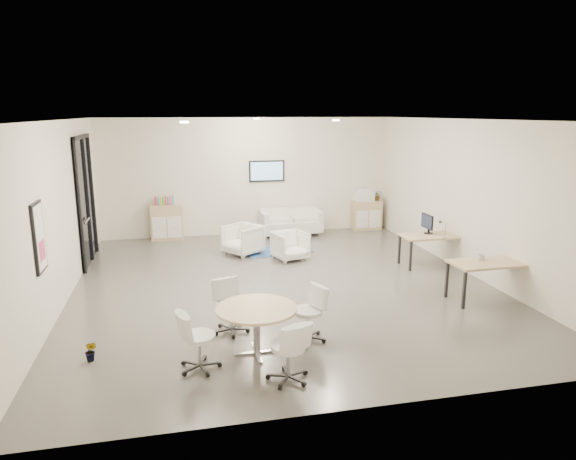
# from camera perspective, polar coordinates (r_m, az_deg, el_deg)

# --- Properties ---
(room_shell) EXTENTS (9.60, 10.60, 4.80)m
(room_shell) POSITION_cam_1_polar(r_m,az_deg,el_deg) (9.85, -0.65, 2.82)
(room_shell) COLOR #56544F
(room_shell) RESTS_ON ground
(glass_door) EXTENTS (0.09, 1.90, 2.85)m
(glass_door) POSITION_cam_1_polar(r_m,az_deg,el_deg) (12.30, -21.57, 3.48)
(glass_door) COLOR black
(glass_door) RESTS_ON room_shell
(artwork) EXTENTS (0.05, 0.54, 1.04)m
(artwork) POSITION_cam_1_polar(r_m,az_deg,el_deg) (8.33, -25.93, -0.77)
(artwork) COLOR black
(artwork) RESTS_ON room_shell
(wall_tv) EXTENTS (0.98, 0.06, 0.58)m
(wall_tv) POSITION_cam_1_polar(r_m,az_deg,el_deg) (14.26, -2.38, 6.57)
(wall_tv) COLOR black
(wall_tv) RESTS_ON room_shell
(ceiling_spots) EXTENTS (3.14, 4.14, 0.03)m
(ceiling_spots) POSITION_cam_1_polar(r_m,az_deg,el_deg) (10.48, -2.72, 12.10)
(ceiling_spots) COLOR #FFEAC6
(ceiling_spots) RESTS_ON room_shell
(sideboard_left) EXTENTS (0.84, 0.44, 0.95)m
(sideboard_left) POSITION_cam_1_polar(r_m,az_deg,el_deg) (14.05, -13.31, 0.84)
(sideboard_left) COLOR tan
(sideboard_left) RESTS_ON room_shell
(sideboard_right) EXTENTS (0.84, 0.41, 0.84)m
(sideboard_right) POSITION_cam_1_polar(r_m,az_deg,el_deg) (15.06, 8.69, 1.64)
(sideboard_right) COLOR tan
(sideboard_right) RESTS_ON room_shell
(books) EXTENTS (0.49, 0.14, 0.22)m
(books) POSITION_cam_1_polar(r_m,az_deg,el_deg) (13.94, -13.60, 3.18)
(books) COLOR red
(books) RESTS_ON sideboard_left
(printer) EXTENTS (0.51, 0.43, 0.35)m
(printer) POSITION_cam_1_polar(r_m,az_deg,el_deg) (14.94, 8.50, 3.83)
(printer) COLOR white
(printer) RESTS_ON sideboard_right
(loveseat) EXTENTS (1.68, 0.89, 0.62)m
(loveseat) POSITION_cam_1_polar(r_m,az_deg,el_deg) (14.24, 0.26, 0.80)
(loveseat) COLOR silver
(loveseat) RESTS_ON room_shell
(blue_rug) EXTENTS (1.71, 1.26, 0.01)m
(blue_rug) POSITION_cam_1_polar(r_m,az_deg,el_deg) (12.70, -1.32, -2.24)
(blue_rug) COLOR #305293
(blue_rug) RESTS_ON room_shell
(armchair_left) EXTENTS (1.03, 1.05, 0.79)m
(armchair_left) POSITION_cam_1_polar(r_m,az_deg,el_deg) (12.31, -5.06, -0.91)
(armchair_left) COLOR silver
(armchair_left) RESTS_ON room_shell
(armchair_right) EXTENTS (0.85, 0.82, 0.72)m
(armchair_right) POSITION_cam_1_polar(r_m,az_deg,el_deg) (11.83, 0.26, -1.60)
(armchair_right) COLOR silver
(armchair_right) RESTS_ON room_shell
(desk_rear) EXTENTS (1.34, 0.68, 0.69)m
(desk_rear) POSITION_cam_1_polar(r_m,az_deg,el_deg) (11.74, 15.66, -0.89)
(desk_rear) COLOR tan
(desk_rear) RESTS_ON room_shell
(desk_front) EXTENTS (1.40, 0.73, 0.72)m
(desk_front) POSITION_cam_1_polar(r_m,az_deg,el_deg) (9.90, 21.41, -3.73)
(desk_front) COLOR tan
(desk_front) RESTS_ON room_shell
(monitor) EXTENTS (0.20, 0.50, 0.44)m
(monitor) POSITION_cam_1_polar(r_m,az_deg,el_deg) (11.79, 15.23, 0.72)
(monitor) COLOR black
(monitor) RESTS_ON desk_rear
(round_table) EXTENTS (1.14, 1.14, 0.69)m
(round_table) POSITION_cam_1_polar(r_m,az_deg,el_deg) (7.23, -3.54, -9.22)
(round_table) COLOR tan
(round_table) RESTS_ON room_shell
(meeting_chairs) EXTENTS (2.36, 2.36, 0.82)m
(meeting_chairs) POSITION_cam_1_polar(r_m,az_deg,el_deg) (7.31, -3.51, -10.66)
(meeting_chairs) COLOR white
(meeting_chairs) RESTS_ON room_shell
(plant_cabinet) EXTENTS (0.32, 0.34, 0.22)m
(plant_cabinet) POSITION_cam_1_polar(r_m,az_deg,el_deg) (15.11, 9.90, 3.68)
(plant_cabinet) COLOR #3F7F3F
(plant_cabinet) RESTS_ON sideboard_right
(plant_floor) EXTENTS (0.27, 0.34, 0.13)m
(plant_floor) POSITION_cam_1_polar(r_m,az_deg,el_deg) (7.72, -21.01, -13.01)
(plant_floor) COLOR #3F7F3F
(plant_floor) RESTS_ON room_shell
(cup) EXTENTS (0.16, 0.14, 0.13)m
(cup) POSITION_cam_1_polar(r_m,az_deg,el_deg) (9.93, 20.66, -2.79)
(cup) COLOR white
(cup) RESTS_ON desk_front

